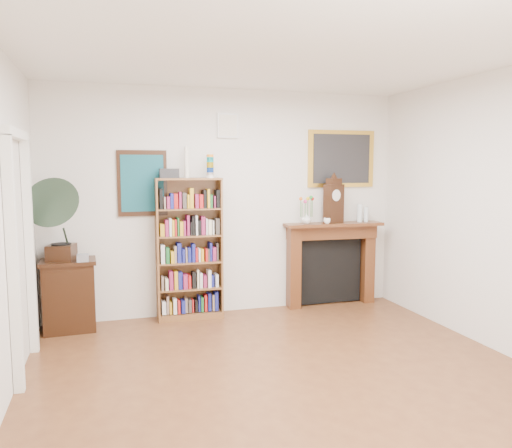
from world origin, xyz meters
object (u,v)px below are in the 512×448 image
Objects in this scene: flower_vase at (306,219)px; teacup at (327,221)px; side_cabinet at (69,295)px; gramophone at (58,215)px; bookshelf at (189,241)px; bottle_right at (366,214)px; mantel_clock at (334,202)px; fireplace at (331,257)px; bottle_left at (360,213)px; cd_stack at (83,258)px.

flower_vase is 1.37× the size of teacup.
gramophone is at bearing -117.99° from side_cabinet.
bookshelf is 1.49m from side_cabinet.
bookshelf is 2.40m from bottle_right.
gramophone is 3.84m from bottle_right.
bottle_right is at bearing 14.79° from gramophone.
bottle_right is at bearing -19.76° from mantel_clock.
flower_vase is (-0.38, -0.06, 0.53)m from fireplace.
teacup is (3.17, 0.01, 0.74)m from side_cabinet.
teacup is (-0.12, -0.13, 0.50)m from fireplace.
bookshelf is 1.95m from mantel_clock.
gramophone is at bearing -176.82° from bottle_right.
bookshelf reaches higher than teacup.
gramophone is 9.37× the size of teacup.
mantel_clock reaches higher than fireplace.
bottle_left is (3.74, 0.22, -0.10)m from gramophone.
bookshelf is at bearing 177.89° from teacup.
cd_stack is 3.63m from bottle_right.
bookshelf is 9.86× the size of bottle_right.
flower_vase is 0.56× the size of bottle_left.
bottle_left is (3.68, 0.09, 0.83)m from side_cabinet.
teacup is at bearing -172.78° from mantel_clock.
bookshelf is at bearing -179.85° from bottle_right.
gramophone reaches higher than side_cabinet.
bottle_left is at bearing 173.88° from bottle_right.
bottle_right is (0.48, -0.06, 0.56)m from fireplace.
flower_vase is at bearing -0.63° from side_cabinet.
teacup is at bearing -173.17° from bottle_right.
mantel_clock is at bearing -0.98° from side_cabinet.
bookshelf is 2.43× the size of side_cabinet.
cd_stack is 0.60× the size of bottle_right.
flower_vase is 0.27m from teacup.
mantel_clock is 0.52m from bottle_right.
fireplace is at bearing 173.24° from bottle_right.
gramophone is 3.84× the size of bottle_left.
teacup is at bearing -2.06° from side_cabinet.
fireplace is 6.65× the size of bottle_right.
flower_vase is at bearing -179.96° from bottle_right.
cd_stack is at bearing -176.13° from bottle_left.
cd_stack is 3.17m from mantel_clock.
mantel_clock reaches higher than teacup.
mantel_clock reaches higher than cd_stack.
side_cabinet is 3.38× the size of bottle_left.
side_cabinet is at bearing 160.26° from mantel_clock.
fireplace is 0.65m from flower_vase.
teacup is 0.61m from bottle_right.
fireplace is (1.91, 0.06, -0.30)m from bookshelf.
teacup is at bearing 2.97° from cd_stack.
fireplace is at bearing 4.46° from bookshelf.
bookshelf is 2.31m from bottle_left.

